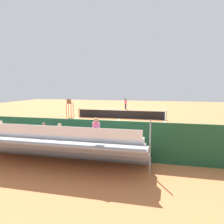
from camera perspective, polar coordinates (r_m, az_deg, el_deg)
name	(u,v)px	position (r m, az deg, el deg)	size (l,w,h in m)	color
ground_plane	(120,118)	(25.40, 2.18, -1.65)	(60.00, 60.00, 0.00)	#D17542
court_line_markings	(120,118)	(25.43, 2.20, -1.63)	(10.10, 22.20, 0.01)	white
tennis_net	(120,114)	(25.33, 2.19, -0.52)	(10.30, 0.10, 1.07)	black
backdrop_wall	(67,137)	(12.08, -11.60, -6.43)	(18.00, 0.16, 2.00)	#1E4C2D
bleacher_stand	(56,145)	(10.94, -14.38, -8.28)	(9.06, 2.40, 2.48)	gray
umpire_chair	(70,106)	(26.97, -10.92, 1.54)	(0.67, 0.67, 2.14)	brown
courtside_bench	(131,146)	(11.90, 4.86, -8.72)	(1.80, 0.40, 0.93)	#9E754C
equipment_bag	(99,151)	(12.27, -3.47, -10.06)	(0.90, 0.36, 0.36)	#B22D2D
tennis_player	(126,103)	(35.29, 3.55, 2.39)	(0.47, 0.55, 1.93)	navy
tennis_racket	(121,109)	(35.26, 2.28, 0.76)	(0.44, 0.57, 0.03)	black
tennis_ball_near	(133,110)	(34.47, 5.52, 0.62)	(0.07, 0.07, 0.07)	#CCDB33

